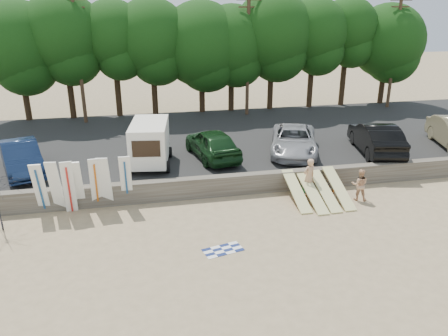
{
  "coord_description": "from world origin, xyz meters",
  "views": [
    {
      "loc": [
        -6.51,
        -16.05,
        8.78
      ],
      "look_at": [
        -2.52,
        3.0,
        1.4
      ],
      "focal_mm": 35.0,
      "sensor_mm": 36.0,
      "label": 1
    }
  ],
  "objects": [
    {
      "name": "parking_lot",
      "position": [
        0.0,
        10.5,
        0.35
      ],
      "size": [
        44.0,
        14.5,
        0.7
      ],
      "primitive_type": "cube",
      "color": "#282828",
      "rests_on": "ground"
    },
    {
      "name": "ground",
      "position": [
        0.0,
        0.0,
        0.0
      ],
      "size": [
        120.0,
        120.0,
        0.0
      ],
      "primitive_type": "plane",
      "color": "tan",
      "rests_on": "ground"
    },
    {
      "name": "beachgoer_b",
      "position": [
        3.61,
        1.13,
        0.78
      ],
      "size": [
        0.92,
        0.84,
        1.55
      ],
      "primitive_type": "imported",
      "rotation": [
        0.0,
        0.0,
        2.74
      ],
      "color": "tan",
      "rests_on": "ground"
    },
    {
      "name": "beach_towel",
      "position": [
        -3.61,
        -1.98,
        0.01
      ],
      "size": [
        1.81,
        1.81,
        0.0
      ],
      "primitive_type": "plane",
      "rotation": [
        0.0,
        0.0,
        0.23
      ],
      "color": "white",
      "rests_on": "ground"
    },
    {
      "name": "car_2",
      "position": [
        2.24,
        6.37,
        1.45
      ],
      "size": [
        4.15,
        5.92,
        1.5
      ],
      "primitive_type": "imported",
      "rotation": [
        0.0,
        0.0,
        -0.34
      ],
      "color": "#9A9A9F",
      "rests_on": "parking_lot"
    },
    {
      "name": "surfboard_upright_3",
      "position": [
        -9.22,
        2.55,
        1.25
      ],
      "size": [
        0.5,
        0.86,
        2.49
      ],
      "primitive_type": "cube",
      "rotation": [
        0.31,
        0.0,
        0.0
      ],
      "color": "white",
      "rests_on": "ground"
    },
    {
      "name": "treeline",
      "position": [
        -0.56,
        17.57,
        6.29
      ],
      "size": [
        34.47,
        6.45,
        9.04
      ],
      "color": "#382616",
      "rests_on": "parking_lot"
    },
    {
      "name": "surfboard_low_1",
      "position": [
        1.34,
        1.34,
        0.47
      ],
      "size": [
        0.56,
        2.89,
        0.95
      ],
      "primitive_type": "cube",
      "rotation": [
        0.3,
        0.0,
        0.0
      ],
      "color": "#D6D087",
      "rests_on": "ground"
    },
    {
      "name": "utility_poles",
      "position": [
        2.0,
        16.0,
        5.43
      ],
      "size": [
        25.8,
        0.26,
        9.0
      ],
      "color": "#473321",
      "rests_on": "parking_lot"
    },
    {
      "name": "surfboard_upright_4",
      "position": [
        -8.42,
        2.59,
        1.27
      ],
      "size": [
        0.56,
        0.73,
        2.54
      ],
      "primitive_type": "cube",
      "rotation": [
        0.24,
        0.0,
        0.1
      ],
      "color": "white",
      "rests_on": "ground"
    },
    {
      "name": "surfboard_upright_2",
      "position": [
        -9.54,
        2.39,
        1.28
      ],
      "size": [
        0.56,
        0.67,
        2.55
      ],
      "primitive_type": "cube",
      "rotation": [
        0.22,
        0.0,
        0.1
      ],
      "color": "white",
      "rests_on": "ground"
    },
    {
      "name": "surfboard_upright_5",
      "position": [
        -8.02,
        2.58,
        1.27
      ],
      "size": [
        0.58,
        0.7,
        2.55
      ],
      "primitive_type": "cube",
      "rotation": [
        0.23,
        0.0,
        -0.12
      ],
      "color": "white",
      "rests_on": "ground"
    },
    {
      "name": "surfboard_upright_6",
      "position": [
        -7.11,
        2.65,
        1.27
      ],
      "size": [
        0.5,
        0.7,
        2.53
      ],
      "primitive_type": "cube",
      "rotation": [
        0.25,
        0.0,
        -0.01
      ],
      "color": "white",
      "rests_on": "ground"
    },
    {
      "name": "cooler",
      "position": [
        1.39,
        2.4,
        0.16
      ],
      "size": [
        0.45,
        0.39,
        0.32
      ],
      "primitive_type": "cube",
      "rotation": [
        0.0,
        0.0,
        -0.27
      ],
      "color": "#2A9B55",
      "rests_on": "ground"
    },
    {
      "name": "car_3",
      "position": [
        6.84,
        5.5,
        1.57
      ],
      "size": [
        2.91,
        5.58,
        1.75
      ],
      "primitive_type": "imported",
      "rotation": [
        0.0,
        0.0,
        2.93
      ],
      "color": "black",
      "rests_on": "parking_lot"
    },
    {
      "name": "beachgoer_a",
      "position": [
        1.48,
        2.18,
        0.93
      ],
      "size": [
        0.78,
        0.63,
        1.86
      ],
      "primitive_type": "imported",
      "rotation": [
        0.0,
        0.0,
        3.46
      ],
      "color": "tan",
      "rests_on": "ground"
    },
    {
      "name": "surfboard_low_3",
      "position": [
        2.7,
        1.42,
        0.57
      ],
      "size": [
        0.56,
        2.82,
        1.15
      ],
      "primitive_type": "cube",
      "rotation": [
        0.37,
        0.0,
        0.0
      ],
      "color": "#D6D087",
      "rests_on": "ground"
    },
    {
      "name": "surfboard_low_0",
      "position": [
        0.66,
        1.6,
        0.53
      ],
      "size": [
        0.56,
        2.85,
        1.06
      ],
      "primitive_type": "cube",
      "rotation": [
        0.34,
        0.0,
        0.0
      ],
      "color": "#D6D087",
      "rests_on": "ground"
    },
    {
      "name": "surfboard_upright_0",
      "position": [
        -10.75,
        2.51,
        1.25
      ],
      "size": [
        0.52,
        0.81,
        2.51
      ],
      "primitive_type": "cube",
      "rotation": [
        0.29,
        0.0,
        -0.02
      ],
      "color": "white",
      "rests_on": "ground"
    },
    {
      "name": "surfboard_low_2",
      "position": [
        1.99,
        1.38,
        0.51
      ],
      "size": [
        0.56,
        2.87,
        1.02
      ],
      "primitive_type": "cube",
      "rotation": [
        0.32,
        0.0,
        0.0
      ],
      "color": "#D6D087",
      "rests_on": "ground"
    },
    {
      "name": "surfboard_upright_1",
      "position": [
        -10.11,
        2.54,
        1.27
      ],
      "size": [
        0.58,
        0.74,
        2.54
      ],
      "primitive_type": "cube",
      "rotation": [
        0.24,
        0.0,
        -0.13
      ],
      "color": "white",
      "rests_on": "ground"
    },
    {
      "name": "box_trailer",
      "position": [
        -5.84,
        6.06,
        2.0
      ],
      "size": [
        2.48,
        3.85,
        2.31
      ],
      "rotation": [
        0.0,
        0.0,
        -0.14
      ],
      "color": "white",
      "rests_on": "parking_lot"
    },
    {
      "name": "seawall",
      "position": [
        0.0,
        3.0,
        0.5
      ],
      "size": [
        44.0,
        0.5,
        1.0
      ],
      "primitive_type": "cube",
      "color": "#6B6356",
      "rests_on": "ground"
    },
    {
      "name": "car_0",
      "position": [
        -12.26,
        6.29,
        1.49
      ],
      "size": [
        3.11,
        5.1,
        1.59
      ],
      "primitive_type": "imported",
      "rotation": [
        0.0,
        0.0,
        0.32
      ],
      "color": "#111F3D",
      "rests_on": "parking_lot"
    },
    {
      "name": "gear_bag",
      "position": [
        3.01,
        2.28,
        0.11
      ],
      "size": [
        0.37,
        0.34,
        0.22
      ],
      "primitive_type": "cube",
      "rotation": [
        0.0,
        0.0,
        -0.39
      ],
      "color": "orange",
      "rests_on": "ground"
    },
    {
      "name": "car_1",
      "position": [
        -2.45,
        6.53,
        1.53
      ],
      "size": [
        2.77,
        5.11,
        1.65
      ],
      "primitive_type": "imported",
      "rotation": [
        0.0,
        0.0,
        3.32
      ],
      "color": "#123215",
      "rests_on": "parking_lot"
    }
  ]
}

